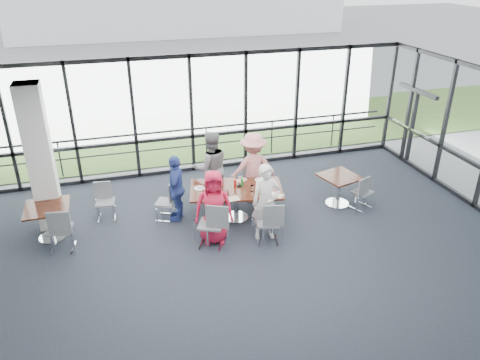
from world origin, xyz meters
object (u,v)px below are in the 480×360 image
object	(u,v)px
chair_spare_la	(60,229)
chair_main_nr	(268,222)
diner_end	(176,188)
chair_main_nl	(211,225)
diner_far_left	(211,168)
chair_main_fr	(254,181)
chair_spare_r	(362,192)
side_table_right	(339,180)
diner_near_left	(214,207)
diner_near_right	(266,202)
structural_column	(40,159)
chair_main_end	(166,202)
side_table_left	(48,212)
diner_far_right	(253,168)
main_table	(236,193)
chair_main_fl	(216,181)
chair_spare_lb	(105,202)

from	to	relation	value
chair_spare_la	chair_main_nr	bearing A→B (deg)	-2.71
diner_end	chair_main_nl	xyz separation A→B (m)	(0.47, -1.28, -0.28)
diner_far_left	chair_main_fr	distance (m)	1.14
diner_end	chair_spare_r	size ratio (longest dim) A/B	1.85
side_table_right	diner_near_left	distance (m)	3.31
diner_near_right	chair_spare_la	bearing A→B (deg)	176.68
structural_column	chair_main_end	distance (m)	2.78
side_table_left	chair_spare_la	size ratio (longest dim) A/B	0.94
side_table_left	chair_main_end	size ratio (longest dim) A/B	1.07
diner_far_right	chair_spare_la	bearing A→B (deg)	13.25
main_table	chair_main_fr	xyz separation A→B (m)	(0.68, 0.85, -0.19)
chair_main_nr	chair_main_end	distance (m)	2.44
diner_end	chair_main_end	bearing A→B (deg)	-86.47
diner_end	chair_main_nl	world-z (taller)	diner_end
diner_far_left	structural_column	bearing A→B (deg)	0.16
diner_near_left	diner_far_left	xyz separation A→B (m)	(0.35, 1.71, 0.10)
side_table_left	chair_main_fr	size ratio (longest dim) A/B	1.00
side_table_left	main_table	bearing A→B (deg)	-4.38
main_table	side_table_left	xyz separation A→B (m)	(-3.99, 0.30, 0.00)
diner_end	chair_main_fr	world-z (taller)	diner_end
chair_main_fr	chair_main_nl	bearing A→B (deg)	52.91
main_table	chair_main_end	distance (m)	1.61
chair_spare_la	diner_far_left	bearing A→B (deg)	28.31
chair_main_nr	diner_end	bearing A→B (deg)	151.17
side_table_right	chair_main_nl	distance (m)	3.44
chair_main_nl	chair_main_fl	world-z (taller)	chair_main_nl
diner_end	diner_far_left	bearing A→B (deg)	142.74
chair_spare_r	chair_spare_la	bearing A→B (deg)	153.74
chair_main_end	chair_spare_r	distance (m)	4.57
diner_near_right	chair_spare_lb	size ratio (longest dim) A/B	2.02
chair_main_fl	chair_spare_lb	size ratio (longest dim) A/B	1.15
chair_main_fl	chair_main_nl	bearing A→B (deg)	74.37
main_table	chair_spare_lb	distance (m)	2.96
main_table	chair_main_nr	bearing A→B (deg)	-59.51
diner_near_left	chair_main_fl	world-z (taller)	diner_near_left
diner_end	diner_near_left	bearing A→B (deg)	47.73
main_table	chair_spare_lb	world-z (taller)	chair_spare_lb
side_table_right	structural_column	bearing A→B (deg)	171.90
chair_main_nr	chair_main_fl	xyz separation A→B (m)	(-0.56, 2.17, 0.01)
chair_main_nr	chair_main_end	xyz separation A→B (m)	(-1.89, 1.55, -0.05)
diner_near_right	diner_end	world-z (taller)	diner_near_right
diner_far_left	chair_main_fl	distance (m)	0.47
structural_column	chair_spare_lb	bearing A→B (deg)	-2.97
chair_main_nl	chair_main_nr	xyz separation A→B (m)	(1.16, -0.19, -0.03)
side_table_right	diner_far_left	xyz separation A→B (m)	(-2.88, 0.98, 0.27)
chair_main_nl	chair_spare_lb	bearing A→B (deg)	164.32
chair_main_fr	chair_spare_lb	bearing A→B (deg)	3.47
side_table_left	diner_near_right	distance (m)	4.54
diner_far_left	chair_spare_r	world-z (taller)	diner_far_left
diner_end	chair_main_fl	bearing A→B (deg)	143.79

